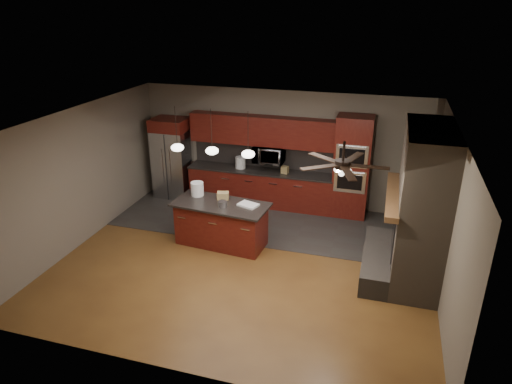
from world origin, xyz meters
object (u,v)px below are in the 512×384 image
(microwave, at_px, (269,154))
(counter_box, at_px, (285,170))
(paint_can, at_px, (223,204))
(kitchen_island, at_px, (221,224))
(counter_bucket, at_px, (240,163))
(paint_tray, at_px, (248,205))
(cardboard_box, at_px, (223,196))
(oven_tower, at_px, (352,167))
(refrigerator, at_px, (172,158))
(white_bucket, at_px, (197,189))

(microwave, relative_size, counter_box, 4.13)
(paint_can, bearing_deg, kitchen_island, 127.14)
(kitchen_island, distance_m, counter_bucket, 2.28)
(paint_tray, height_order, cardboard_box, cardboard_box)
(counter_bucket, xyz_separation_m, counter_box, (1.13, -0.05, -0.05))
(oven_tower, xyz_separation_m, counter_box, (-1.55, -0.04, -0.20))
(refrigerator, xyz_separation_m, counter_bucket, (1.79, 0.08, 0.03))
(microwave, relative_size, kitchen_island, 0.36)
(oven_tower, xyz_separation_m, kitchen_island, (-2.39, -2.18, -0.73))
(kitchen_island, height_order, counter_box, counter_box)
(microwave, relative_size, paint_can, 4.21)
(refrigerator, xyz_separation_m, kitchen_island, (2.09, -2.10, -0.55))
(paint_can, bearing_deg, refrigerator, 134.45)
(white_bucket, bearing_deg, counter_bucket, 80.51)
(white_bucket, xyz_separation_m, paint_tray, (1.18, -0.20, -0.13))
(oven_tower, bearing_deg, microwave, 178.34)
(paint_tray, relative_size, cardboard_box, 1.64)
(oven_tower, relative_size, paint_tray, 6.21)
(microwave, xyz_separation_m, refrigerator, (-2.50, -0.13, -0.28))
(microwave, height_order, refrigerator, refrigerator)
(cardboard_box, bearing_deg, kitchen_island, -97.37)
(refrigerator, distance_m, cardboard_box, 2.78)
(cardboard_box, bearing_deg, paint_tray, -31.39)
(counter_bucket, bearing_deg, paint_can, -80.54)
(paint_tray, distance_m, counter_box, 2.09)
(white_bucket, distance_m, paint_can, 0.81)
(kitchen_island, distance_m, cardboard_box, 0.58)
(refrigerator, height_order, cardboard_box, refrigerator)
(oven_tower, distance_m, cardboard_box, 3.11)
(paint_tray, xyz_separation_m, cardboard_box, (-0.60, 0.17, 0.06))
(white_bucket, bearing_deg, paint_tray, -9.80)
(microwave, distance_m, cardboard_box, 2.07)
(kitchen_island, bearing_deg, paint_tray, 11.48)
(oven_tower, relative_size, refrigerator, 1.17)
(oven_tower, distance_m, paint_can, 3.25)
(kitchen_island, bearing_deg, microwave, 84.97)
(counter_bucket, relative_size, counter_box, 1.60)
(paint_tray, bearing_deg, kitchen_island, -155.49)
(microwave, bearing_deg, counter_box, -13.27)
(oven_tower, height_order, counter_box, oven_tower)
(cardboard_box, bearing_deg, white_bucket, 161.45)
(oven_tower, height_order, cardboard_box, oven_tower)
(counter_bucket, distance_m, counter_box, 1.13)
(paint_tray, distance_m, cardboard_box, 0.63)
(oven_tower, distance_m, counter_bucket, 2.68)
(kitchen_island, relative_size, paint_tray, 5.27)
(refrigerator, height_order, white_bucket, refrigerator)
(paint_can, distance_m, counter_box, 2.37)
(microwave, height_order, white_bucket, microwave)
(cardboard_box, bearing_deg, microwave, 62.12)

